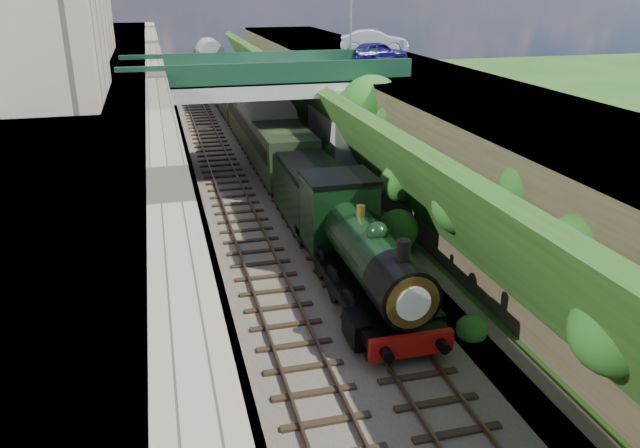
% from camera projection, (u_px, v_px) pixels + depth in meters
% --- Properties ---
extents(ground, '(160.00, 160.00, 0.00)m').
position_uv_depth(ground, '(405.00, 433.00, 16.60)').
color(ground, '#1E4714').
rests_on(ground, ground).
extents(trackbed, '(10.00, 90.00, 0.20)m').
position_uv_depth(trackbed, '(269.00, 197.00, 34.60)').
color(trackbed, '#473F38').
rests_on(trackbed, ground).
extents(retaining_wall, '(1.00, 90.00, 7.00)m').
position_uv_depth(retaining_wall, '(162.00, 143.00, 32.07)').
color(retaining_wall, '#756B56').
rests_on(retaining_wall, ground).
extents(street_plateau_left, '(6.00, 90.00, 7.00)m').
position_uv_depth(street_plateau_left, '(91.00, 148.00, 31.24)').
color(street_plateau_left, '#262628').
rests_on(street_plateau_left, ground).
extents(street_plateau_right, '(8.00, 90.00, 6.25)m').
position_uv_depth(street_plateau_right, '(431.00, 134.00, 35.76)').
color(street_plateau_right, '#262628').
rests_on(street_plateau_right, ground).
extents(embankment_slope, '(4.58, 90.00, 6.36)m').
position_uv_depth(embankment_slope, '(369.00, 155.00, 32.83)').
color(embankment_slope, '#1E4714').
rests_on(embankment_slope, ground).
extents(track_left, '(2.50, 90.00, 0.20)m').
position_uv_depth(track_left, '(233.00, 198.00, 34.08)').
color(track_left, black).
rests_on(track_left, trackbed).
extents(track_right, '(2.50, 90.00, 0.20)m').
position_uv_depth(track_right, '(291.00, 193.00, 34.83)').
color(track_right, black).
rests_on(track_right, trackbed).
extents(road_bridge, '(16.00, 6.40, 7.25)m').
position_uv_depth(road_bridge, '(271.00, 112.00, 37.00)').
color(road_bridge, gray).
rests_on(road_bridge, ground).
extents(building_far, '(5.00, 10.00, 6.00)m').
position_uv_depth(building_far, '(63.00, 4.00, 37.55)').
color(building_far, gray).
rests_on(building_far, street_plateau_left).
extents(building_near, '(4.00, 8.00, 4.00)m').
position_uv_depth(building_near, '(45.00, 45.00, 23.72)').
color(building_near, gray).
rests_on(building_near, street_plateau_left).
extents(tree, '(3.60, 3.80, 6.60)m').
position_uv_depth(tree, '(372.00, 110.00, 34.42)').
color(tree, black).
rests_on(tree, ground).
extents(lamppost, '(0.87, 0.15, 6.00)m').
position_uv_depth(lamppost, '(352.00, 8.00, 43.51)').
color(lamppost, gray).
rests_on(lamppost, street_plateau_right).
extents(car_blue, '(4.33, 2.40, 1.39)m').
position_uv_depth(car_blue, '(378.00, 52.00, 40.98)').
color(car_blue, navy).
rests_on(car_blue, street_plateau_right).
extents(car_silver, '(5.38, 3.14, 1.68)m').
position_uv_depth(car_silver, '(374.00, 41.00, 47.15)').
color(car_silver, '#B6B8BB').
rests_on(car_silver, street_plateau_right).
extents(locomotive, '(3.10, 10.22, 3.83)m').
position_uv_depth(locomotive, '(361.00, 253.00, 23.01)').
color(locomotive, black).
rests_on(locomotive, trackbed).
extents(tender, '(2.70, 6.00, 3.05)m').
position_uv_depth(tender, '(313.00, 198.00, 29.75)').
color(tender, black).
rests_on(tender, trackbed).
extents(coach_front, '(2.90, 18.00, 3.70)m').
position_uv_depth(coach_front, '(266.00, 132.00, 40.95)').
color(coach_front, black).
rests_on(coach_front, trackbed).
extents(coach_middle, '(2.90, 18.00, 3.70)m').
position_uv_depth(coach_middle, '(230.00, 88.00, 57.91)').
color(coach_middle, black).
rests_on(coach_middle, trackbed).
extents(coach_rear, '(2.90, 18.00, 3.70)m').
position_uv_depth(coach_rear, '(211.00, 65.00, 74.86)').
color(coach_rear, black).
rests_on(coach_rear, trackbed).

